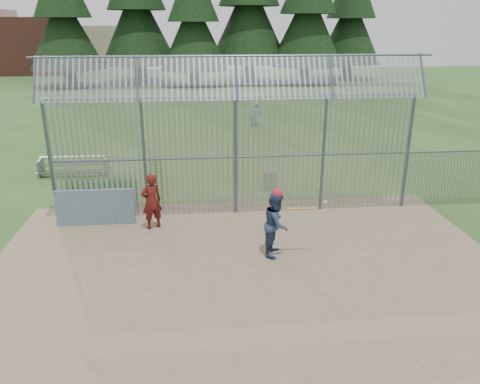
{
  "coord_description": "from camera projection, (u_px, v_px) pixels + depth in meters",
  "views": [
    {
      "loc": [
        -1.36,
        -11.52,
        6.19
      ],
      "look_at": [
        0.0,
        2.0,
        1.3
      ],
      "focal_mm": 35.0,
      "sensor_mm": 36.0,
      "label": 1
    }
  ],
  "objects": [
    {
      "name": "bg_kid_standing",
      "position": [
        256.0,
        113.0,
        29.91
      ],
      "size": [
        0.79,
        0.52,
        1.59
      ],
      "primitive_type": "imported",
      "rotation": [
        0.0,
        0.0,
        3.15
      ],
      "color": "gray",
      "rests_on": "ground"
    },
    {
      "name": "dirt_infield",
      "position": [
        249.0,
        269.0,
        12.54
      ],
      "size": [
        14.0,
        10.0,
        0.02
      ],
      "primitive_type": "cube",
      "color": "#756047",
      "rests_on": "ground"
    },
    {
      "name": "distant_buildings",
      "position": [
        27.0,
        45.0,
        62.48
      ],
      "size": [
        26.5,
        10.5,
        8.0
      ],
      "color": "brown",
      "rests_on": "ground"
    },
    {
      "name": "batter",
      "position": [
        276.0,
        224.0,
        13.04
      ],
      "size": [
        0.95,
        1.07,
        1.83
      ],
      "primitive_type": "imported",
      "rotation": [
        0.0,
        0.0,
        1.22
      ],
      "color": "navy",
      "rests_on": "dirt_infield"
    },
    {
      "name": "trash_can",
      "position": [
        270.0,
        180.0,
        18.48
      ],
      "size": [
        0.56,
        0.56,
        0.82
      ],
      "color": "gray",
      "rests_on": "ground"
    },
    {
      "name": "onlooker",
      "position": [
        152.0,
        201.0,
        14.73
      ],
      "size": [
        0.78,
        0.67,
        1.81
      ],
      "primitive_type": "imported",
      "rotation": [
        0.0,
        0.0,
        3.58
      ],
      "color": "maroon",
      "rests_on": "dirt_infield"
    },
    {
      "name": "bg_kid_seated",
      "position": [
        253.0,
        120.0,
        29.84
      ],
      "size": [
        0.5,
        0.35,
        0.8
      ],
      "primitive_type": "imported",
      "rotation": [
        0.0,
        0.0,
        2.78
      ],
      "color": "slate",
      "rests_on": "ground"
    },
    {
      "name": "backstop_fence",
      "position": [
        290.0,
        146.0,
        15.59
      ],
      "size": [
        20.09,
        0.81,
        5.3
      ],
      "color": "#47566B",
      "rests_on": "ground"
    },
    {
      "name": "ground",
      "position": [
        247.0,
        260.0,
        13.01
      ],
      "size": [
        120.0,
        120.0,
        0.0
      ],
      "primitive_type": "plane",
      "color": "#2D511E",
      "rests_on": "ground"
    },
    {
      "name": "dugout_wall",
      "position": [
        96.0,
        207.0,
        15.08
      ],
      "size": [
        2.5,
        0.12,
        1.2
      ],
      "primitive_type": "cube",
      "color": "#38566B",
      "rests_on": "dirt_infield"
    },
    {
      "name": "bleacher",
      "position": [
        74.0,
        165.0,
        20.3
      ],
      "size": [
        3.0,
        0.95,
        0.72
      ],
      "color": "slate",
      "rests_on": "ground"
    },
    {
      "name": "batting_gear",
      "position": [
        282.0,
        196.0,
        12.75
      ],
      "size": [
        1.5,
        0.34,
        0.6
      ],
      "color": "#B51833",
      "rests_on": "ground"
    }
  ]
}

